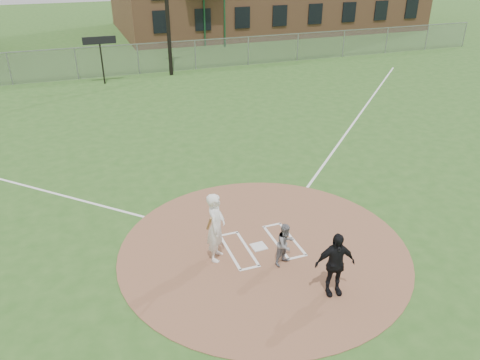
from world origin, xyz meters
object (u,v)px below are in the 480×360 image
object	(u,v)px
catcher	(286,244)
batter_at_plate	(216,227)
home_plate	(259,247)
umpire	(335,264)

from	to	relation	value
catcher	batter_at_plate	size ratio (longest dim) A/B	0.61
home_plate	batter_at_plate	bearing A→B (deg)	-177.09
catcher	umpire	bearing A→B (deg)	-91.19
catcher	batter_at_plate	distance (m)	1.96
home_plate	catcher	distance (m)	1.19
batter_at_plate	umpire	bearing A→B (deg)	-46.35
catcher	batter_at_plate	xyz separation A→B (m)	(-1.70, 0.88, 0.40)
home_plate	catcher	bearing A→B (deg)	-67.65
home_plate	batter_at_plate	world-z (taller)	batter_at_plate
umpire	home_plate	bearing A→B (deg)	121.66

